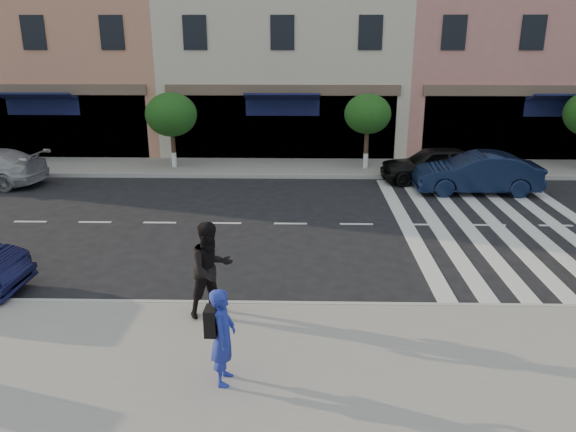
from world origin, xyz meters
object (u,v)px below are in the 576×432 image
Objects in this scene: photographer at (223,336)px; walker at (211,269)px; car_far_mid at (434,164)px; car_far_right at (477,173)px.

photographer is 0.85× the size of walker.
car_far_mid is 1.92m from car_far_right.
walker is (-0.54, 2.28, 0.15)m from photographer.
car_far_mid is (6.35, 13.38, -0.28)m from photographer.
walker reaches higher than car_far_right.
walker is at bearing 15.63° from photographer.
car_far_mid is at bearing 20.15° from walker.
photographer is 14.07m from car_far_right.
photographer is at bearing -114.81° from walker.
photographer reaches higher than car_far_mid.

